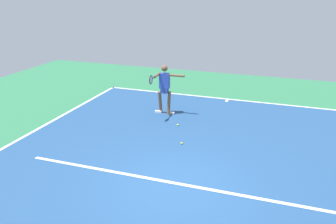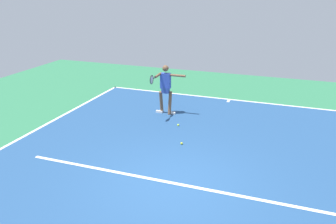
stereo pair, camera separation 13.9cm
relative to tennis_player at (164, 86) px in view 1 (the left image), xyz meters
The scene contains 8 objects.
ground_plane 4.80m from the tennis_player, 112.37° to the left, with size 21.93×21.93×0.00m, color #2D754C.
court_surface 4.80m from the tennis_player, 112.37° to the left, with size 10.20×13.56×0.00m, color navy.
court_line_baseline_near 3.14m from the tennis_player, 126.85° to the right, with size 10.20×0.10×0.01m, color white.
court_line_service 4.73m from the tennis_player, 112.72° to the left, with size 7.65×0.10×0.01m, color white.
court_line_centre_mark 2.99m from the tennis_player, 129.29° to the right, with size 0.10×0.30×0.01m, color white.
tennis_player is the anchor object (origin of this frame).
tennis_ball_near_service_line 1.55m from the tennis_player, 130.18° to the left, with size 0.07×0.07×0.07m, color #C6E53D.
tennis_ball_by_baseline 2.75m from the tennis_player, 120.84° to the left, with size 0.07×0.07×0.07m, color yellow.
Camera 1 is at (-2.25, 6.73, 4.32)m, focal length 38.42 mm.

